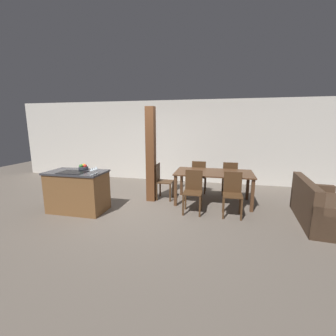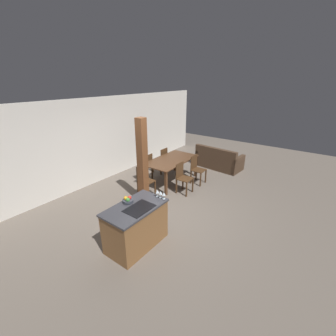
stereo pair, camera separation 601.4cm
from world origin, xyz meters
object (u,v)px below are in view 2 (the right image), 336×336
object	(u,v)px
wine_glass_middle	(161,193)
dining_chair_head_end	(145,181)
dining_chair_near_right	(197,169)
timber_post	(142,163)
dining_table	(171,162)
dining_chair_far_right	(162,160)
wine_glass_far	(157,192)
couch	(219,160)
kitchen_island	(136,226)
dining_chair_far_left	(146,167)
wine_glass_near	(164,194)
dining_chair_near_left	(183,177)
fruit_bowl	(128,200)

from	to	relation	value
wine_glass_middle	dining_chair_head_end	bearing A→B (deg)	53.20
dining_chair_near_right	timber_post	distance (m)	2.15
dining_table	dining_chair_head_end	world-z (taller)	dining_chair_head_end
dining_chair_far_right	timber_post	size ratio (longest dim) A/B	0.40
wine_glass_far	couch	bearing A→B (deg)	7.70
dining_table	couch	world-z (taller)	couch
kitchen_island	dining_chair_far_left	bearing A→B (deg)	37.97
couch	dining_chair_head_end	bearing A→B (deg)	83.05
kitchen_island	wine_glass_near	xyz separation A→B (m)	(0.56, -0.29, 0.57)
wine_glass_far	dining_chair_head_end	distance (m)	1.81
wine_glass_far	dining_chair_near_left	size ratio (longest dim) A/B	0.16
wine_glass_far	couch	distance (m)	4.58
dining_chair_near_right	dining_chair_near_left	bearing A→B (deg)	180.00
dining_chair_far_left	wine_glass_near	bearing A→B (deg)	48.96
fruit_bowl	kitchen_island	bearing A→B (deg)	-98.26
wine_glass_near	dining_chair_near_left	xyz separation A→B (m)	(1.96, 0.79, -0.54)
dining_chair_far_right	couch	xyz separation A→B (m)	(1.68, -1.47, -0.20)
wine_glass_near	wine_glass_middle	bearing A→B (deg)	90.00
dining_chair_near_right	dining_chair_far_right	world-z (taller)	same
wine_glass_middle	fruit_bowl	bearing A→B (deg)	141.00
fruit_bowl	wine_glass_near	xyz separation A→B (m)	(0.52, -0.51, 0.07)
fruit_bowl	couch	bearing A→B (deg)	3.06
dining_chair_far_right	timber_post	distance (m)	2.27
wine_glass_middle	timber_post	bearing A→B (deg)	56.52
dining_chair_near_right	couch	bearing A→B (deg)	-0.50
kitchen_island	wine_glass_near	size ratio (longest dim) A/B	8.34
wine_glass_near	dining_chair_near_right	distance (m)	2.95
fruit_bowl	dining_chair_near_right	size ratio (longest dim) A/B	0.23
dining_chair_near_left	kitchen_island	bearing A→B (deg)	-168.61
dining_table	dining_chair_near_right	bearing A→B (deg)	-60.12
dining_chair_far_right	couch	size ratio (longest dim) A/B	0.53
wine_glass_far	dining_chair_head_end	size ratio (longest dim) A/B	0.16
dining_chair_near_left	dining_chair_near_right	world-z (taller)	same
wine_glass_near	timber_post	bearing A→B (deg)	58.25
dining_chair_near_left	dining_chair_far_right	bearing A→B (deg)	60.12
wine_glass_near	dining_chair_far_left	bearing A→B (deg)	48.96
kitchen_island	dining_chair_far_right	size ratio (longest dim) A/B	1.37
fruit_bowl	timber_post	distance (m)	1.60
wine_glass_middle	dining_chair_near_right	bearing A→B (deg)	14.18
dining_table	timber_post	size ratio (longest dim) A/B	0.79
fruit_bowl	dining_chair_near_left	distance (m)	2.54
dining_chair_far_right	dining_chair_far_left	bearing A→B (deg)	0.00
wine_glass_far	dining_chair_far_left	world-z (taller)	wine_glass_far
wine_glass_near	dining_chair_near_left	distance (m)	2.18
wine_glass_middle	dining_chair_far_right	bearing A→B (deg)	37.74
dining_chair_far_left	timber_post	world-z (taller)	timber_post
fruit_bowl	wine_glass_near	bearing A→B (deg)	-44.25
wine_glass_far	wine_glass_near	bearing A→B (deg)	-90.00
dining_table	timber_post	world-z (taller)	timber_post
dining_chair_head_end	timber_post	size ratio (longest dim) A/B	0.40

